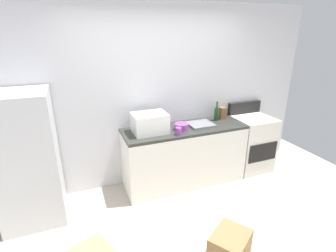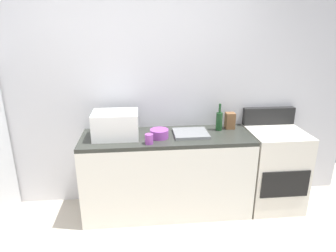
{
  "view_description": "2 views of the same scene",
  "coord_description": "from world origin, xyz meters",
  "px_view_note": "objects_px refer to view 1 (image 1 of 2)",
  "views": [
    {
      "loc": [
        -1.18,
        -1.91,
        2.2
      ],
      "look_at": [
        -0.08,
        0.91,
        1.07
      ],
      "focal_mm": 27.22,
      "sensor_mm": 36.0,
      "label": 1
    },
    {
      "loc": [
        0.03,
        -1.69,
        1.99
      ],
      "look_at": [
        0.29,
        0.97,
        1.08
      ],
      "focal_mm": 31.42,
      "sensor_mm": 36.0,
      "label": 2
    }
  ],
  "objects_px": {
    "wine_bottle": "(217,113)",
    "knife_block": "(222,113)",
    "refrigerator": "(27,160)",
    "mixing_bowl": "(181,127)",
    "coffee_mug": "(179,131)",
    "stove_oven": "(250,142)",
    "microwave": "(150,123)",
    "cardboard_box_large": "(230,249)"
  },
  "relations": [
    {
      "from": "wine_bottle",
      "to": "knife_block",
      "type": "xyz_separation_m",
      "value": [
        0.14,
        0.05,
        -0.02
      ]
    },
    {
      "from": "refrigerator",
      "to": "mixing_bowl",
      "type": "bearing_deg",
      "value": -0.28
    },
    {
      "from": "coffee_mug",
      "to": "knife_block",
      "type": "distance_m",
      "value": 1.0
    },
    {
      "from": "stove_oven",
      "to": "mixing_bowl",
      "type": "xyz_separation_m",
      "value": [
        -1.3,
        -0.06,
        0.48
      ]
    },
    {
      "from": "stove_oven",
      "to": "mixing_bowl",
      "type": "height_order",
      "value": "stove_oven"
    },
    {
      "from": "refrigerator",
      "to": "stove_oven",
      "type": "xyz_separation_m",
      "value": [
        3.27,
        0.06,
        -0.33
      ]
    },
    {
      "from": "refrigerator",
      "to": "coffee_mug",
      "type": "relative_size",
      "value": 16.0
    },
    {
      "from": "stove_oven",
      "to": "mixing_bowl",
      "type": "bearing_deg",
      "value": -177.16
    },
    {
      "from": "refrigerator",
      "to": "mixing_bowl",
      "type": "distance_m",
      "value": 1.97
    },
    {
      "from": "microwave",
      "to": "mixing_bowl",
      "type": "distance_m",
      "value": 0.46
    },
    {
      "from": "microwave",
      "to": "mixing_bowl",
      "type": "relative_size",
      "value": 2.42
    },
    {
      "from": "stove_oven",
      "to": "cardboard_box_large",
      "type": "xyz_separation_m",
      "value": [
        -1.42,
        -1.53,
        -0.29
      ]
    },
    {
      "from": "refrigerator",
      "to": "microwave",
      "type": "height_order",
      "value": "refrigerator"
    },
    {
      "from": "stove_oven",
      "to": "cardboard_box_large",
      "type": "bearing_deg",
      "value": -132.94
    },
    {
      "from": "coffee_mug",
      "to": "cardboard_box_large",
      "type": "height_order",
      "value": "coffee_mug"
    },
    {
      "from": "microwave",
      "to": "stove_oven",
      "type": "bearing_deg",
      "value": 0.01
    },
    {
      "from": "mixing_bowl",
      "to": "cardboard_box_large",
      "type": "height_order",
      "value": "mixing_bowl"
    },
    {
      "from": "wine_bottle",
      "to": "mixing_bowl",
      "type": "xyz_separation_m",
      "value": [
        -0.67,
        -0.17,
        -0.06
      ]
    },
    {
      "from": "wine_bottle",
      "to": "coffee_mug",
      "type": "xyz_separation_m",
      "value": [
        -0.78,
        -0.33,
        -0.06
      ]
    },
    {
      "from": "microwave",
      "to": "cardboard_box_large",
      "type": "bearing_deg",
      "value": -78.06
    },
    {
      "from": "stove_oven",
      "to": "mixing_bowl",
      "type": "distance_m",
      "value": 1.39
    },
    {
      "from": "refrigerator",
      "to": "knife_block",
      "type": "bearing_deg",
      "value": 4.33
    },
    {
      "from": "wine_bottle",
      "to": "mixing_bowl",
      "type": "relative_size",
      "value": 1.58
    },
    {
      "from": "knife_block",
      "to": "cardboard_box_large",
      "type": "height_order",
      "value": "knife_block"
    },
    {
      "from": "coffee_mug",
      "to": "cardboard_box_large",
      "type": "relative_size",
      "value": 0.25
    },
    {
      "from": "wine_bottle",
      "to": "mixing_bowl",
      "type": "bearing_deg",
      "value": -165.45
    },
    {
      "from": "mixing_bowl",
      "to": "stove_oven",
      "type": "bearing_deg",
      "value": 2.84
    },
    {
      "from": "refrigerator",
      "to": "knife_block",
      "type": "height_order",
      "value": "refrigerator"
    },
    {
      "from": "coffee_mug",
      "to": "mixing_bowl",
      "type": "relative_size",
      "value": 0.53
    },
    {
      "from": "mixing_bowl",
      "to": "wine_bottle",
      "type": "bearing_deg",
      "value": 14.55
    },
    {
      "from": "coffee_mug",
      "to": "cardboard_box_large",
      "type": "distance_m",
      "value": 1.52
    },
    {
      "from": "stove_oven",
      "to": "cardboard_box_large",
      "type": "relative_size",
      "value": 2.8
    },
    {
      "from": "microwave",
      "to": "coffee_mug",
      "type": "relative_size",
      "value": 4.6
    },
    {
      "from": "cardboard_box_large",
      "to": "knife_block",
      "type": "bearing_deg",
      "value": 61.09
    },
    {
      "from": "refrigerator",
      "to": "stove_oven",
      "type": "height_order",
      "value": "refrigerator"
    },
    {
      "from": "stove_oven",
      "to": "coffee_mug",
      "type": "distance_m",
      "value": 1.51
    },
    {
      "from": "cardboard_box_large",
      "to": "coffee_mug",
      "type": "bearing_deg",
      "value": 89.58
    },
    {
      "from": "refrigerator",
      "to": "microwave",
      "type": "bearing_deg",
      "value": 2.06
    },
    {
      "from": "wine_bottle",
      "to": "coffee_mug",
      "type": "height_order",
      "value": "wine_bottle"
    },
    {
      "from": "microwave",
      "to": "coffee_mug",
      "type": "distance_m",
      "value": 0.41
    },
    {
      "from": "wine_bottle",
      "to": "cardboard_box_large",
      "type": "relative_size",
      "value": 0.76
    },
    {
      "from": "refrigerator",
      "to": "microwave",
      "type": "distance_m",
      "value": 1.54
    }
  ]
}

